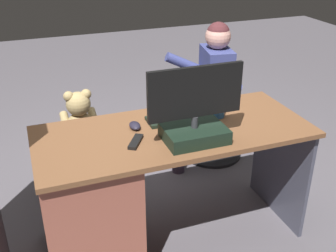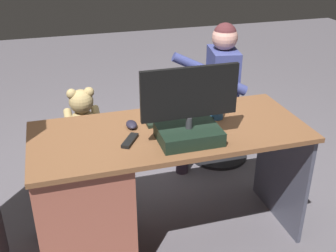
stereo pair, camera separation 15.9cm
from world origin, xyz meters
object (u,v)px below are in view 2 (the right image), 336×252
object	(u,v)px
desk	(102,193)
tv_remote	(130,141)
cup	(217,111)
person	(212,84)
keyboard	(181,118)
computer_mouse	(131,125)
teddy_bear	(82,114)
office_chair_teddy	(87,161)
visitor_chair	(219,130)
monitor	(189,118)

from	to	relation	value
desk	tv_remote	distance (m)	0.40
cup	person	distance (m)	0.81
keyboard	computer_mouse	xyz separation A→B (m)	(0.30, 0.02, 0.01)
teddy_bear	office_chair_teddy	bearing A→B (deg)	90.00
visitor_chair	office_chair_teddy	bearing A→B (deg)	9.99
monitor	person	xyz separation A→B (m)	(-0.53, -0.97, -0.22)
computer_mouse	office_chair_teddy	bearing A→B (deg)	-67.67
tv_remote	office_chair_teddy	size ratio (longest dim) A/B	0.30
computer_mouse	person	distance (m)	1.08
cup	office_chair_teddy	bearing A→B (deg)	-38.11
cup	visitor_chair	bearing A→B (deg)	-115.65
monitor	cup	distance (m)	0.34
computer_mouse	teddy_bear	xyz separation A→B (m)	(0.23, -0.57, -0.16)
cup	visitor_chair	xyz separation A→B (m)	(-0.37, -0.77, -0.55)
keyboard	teddy_bear	xyz separation A→B (m)	(0.52, -0.54, -0.15)
desk	computer_mouse	bearing A→B (deg)	-156.72
office_chair_teddy	person	distance (m)	1.11
desk	office_chair_teddy	distance (m)	0.66
person	desk	bearing A→B (deg)	39.75
keyboard	visitor_chair	size ratio (longest dim) A/B	0.86
desk	visitor_chair	xyz separation A→B (m)	(-1.08, -0.84, -0.16)
desk	monitor	xyz separation A→B (m)	(-0.46, 0.15, 0.48)
computer_mouse	visitor_chair	distance (m)	1.26
computer_mouse	teddy_bear	size ratio (longest dim) A/B	0.27
computer_mouse	cup	xyz separation A→B (m)	(-0.50, 0.02, 0.03)
desk	office_chair_teddy	xyz separation A→B (m)	(0.03, -0.64, -0.16)
office_chair_teddy	monitor	bearing A→B (deg)	121.66
cup	person	world-z (taller)	person
cup	person	bearing A→B (deg)	-110.50
computer_mouse	visitor_chair	bearing A→B (deg)	-139.32
cup	teddy_bear	xyz separation A→B (m)	(0.73, -0.59, -0.18)
keyboard	tv_remote	bearing A→B (deg)	29.15
computer_mouse	cup	bearing A→B (deg)	177.91
cup	person	size ratio (longest dim) A/B	0.08
computer_mouse	tv_remote	size ratio (longest dim) A/B	0.64
computer_mouse	visitor_chair	world-z (taller)	computer_mouse
desk	tv_remote	bearing A→B (deg)	154.41
computer_mouse	tv_remote	world-z (taller)	computer_mouse
desk	teddy_bear	xyz separation A→B (m)	(0.03, -0.66, 0.21)
desk	tv_remote	world-z (taller)	tv_remote
cup	teddy_bear	bearing A→B (deg)	-38.67
computer_mouse	office_chair_teddy	distance (m)	0.80
desk	monitor	bearing A→B (deg)	162.54
teddy_bear	desk	bearing A→B (deg)	92.19
monitor	teddy_bear	bearing A→B (deg)	-58.71
office_chair_teddy	visitor_chair	bearing A→B (deg)	-170.01
desk	cup	xyz separation A→B (m)	(-0.71, -0.07, 0.39)
monitor	keyboard	xyz separation A→B (m)	(-0.04, -0.26, -0.12)
tv_remote	office_chair_teddy	distance (m)	0.91
computer_mouse	desk	bearing A→B (deg)	23.28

